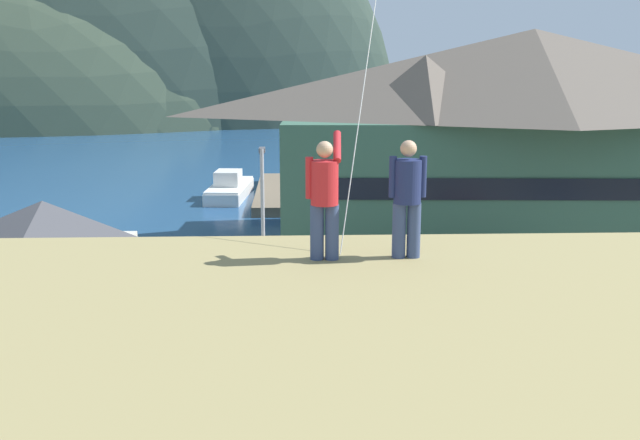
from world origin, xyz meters
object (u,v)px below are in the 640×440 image
object	(u,v)px
harbor_lodge	(529,131)
parking_light_pole	(263,214)
parked_car_front_row_end	(424,317)
parked_car_front_row_red	(224,318)
storage_shed_near_lot	(48,275)
moored_boat_wharfside	(230,188)
storage_shed_waterside	(342,204)
parked_car_back_row_left	(388,397)
person_companion	(407,195)
person_kite_flyer	(324,196)
parked_car_lone_by_shed	(538,302)
wharf_dock	(278,193)

from	to	relation	value
harbor_lodge	parking_light_pole	distance (m)	18.29
parked_car_front_row_end	parked_car_front_row_red	xyz separation A→B (m)	(-7.22, 0.15, 0.00)
storage_shed_near_lot	parked_car_front_row_red	xyz separation A→B (m)	(5.99, 0.34, -1.76)
parked_car_front_row_end	moored_boat_wharfside	bearing A→B (deg)	107.84
storage_shed_waterside	parked_car_back_row_left	bearing A→B (deg)	-90.40
parking_light_pole	person_companion	bearing A→B (deg)	-81.22
storage_shed_near_lot	person_companion	distance (m)	18.00
person_kite_flyer	parked_car_lone_by_shed	bearing A→B (deg)	60.21
parked_car_front_row_red	person_companion	distance (m)	16.41
parked_car_back_row_left	storage_shed_near_lot	bearing A→B (deg)	151.15
harbor_lodge	parking_light_pole	bearing A→B (deg)	-143.73
wharf_dock	harbor_lodge	bearing A→B (deg)	-44.14
parking_light_pole	person_kite_flyer	size ratio (longest dim) A/B	3.51
parked_car_front_row_red	person_companion	xyz separation A→B (m)	(4.18, -14.23, 7.04)
harbor_lodge	parked_car_front_row_red	bearing A→B (deg)	-135.73
parked_car_front_row_end	parking_light_pole	size ratio (longest dim) A/B	0.67
storage_shed_near_lot	parked_car_back_row_left	distance (m)	12.76
parked_car_back_row_left	parked_car_front_row_red	world-z (taller)	same
person_kite_flyer	harbor_lodge	bearing A→B (deg)	66.56
storage_shed_waterside	parking_light_pole	world-z (taller)	parking_light_pole
parking_light_pole	storage_shed_near_lot	bearing A→B (deg)	-144.92
wharf_dock	parked_car_front_row_end	bearing A→B (deg)	-78.80
parked_car_back_row_left	parking_light_pole	size ratio (longest dim) A/B	0.65
storage_shed_waterside	parked_car_front_row_end	xyz separation A→B (m)	(2.00, -14.69, -1.30)
parked_car_lone_by_shed	storage_shed_near_lot	bearing A→B (deg)	-174.89
person_companion	moored_boat_wharfside	bearing A→B (deg)	98.45
parked_car_front_row_red	parked_car_front_row_end	bearing A→B (deg)	-1.15
storage_shed_near_lot	person_kite_flyer	world-z (taller)	person_kite_flyer
harbor_lodge	parked_car_back_row_left	size ratio (longest dim) A/B	7.03
moored_boat_wharfside	parked_car_front_row_red	world-z (taller)	moored_boat_wharfside
parking_light_pole	harbor_lodge	bearing A→B (deg)	36.27
wharf_dock	person_kite_flyer	bearing A→B (deg)	-87.88
storage_shed_near_lot	parked_car_back_row_left	bearing A→B (deg)	-28.85
parked_car_front_row_end	harbor_lodge	bearing A→B (deg)	61.04
parking_light_pole	parked_car_front_row_end	bearing A→B (deg)	-39.27
storage_shed_waterside	person_kite_flyer	world-z (taller)	person_kite_flyer
storage_shed_waterside	parked_car_lone_by_shed	distance (m)	14.91
parked_car_front_row_end	parked_car_lone_by_shed	xyz separation A→B (m)	(4.64, 1.40, 0.00)
harbor_lodge	parked_car_lone_by_shed	distance (m)	15.67
person_kite_flyer	parked_car_front_row_red	bearing A→B (deg)	101.72
storage_shed_waterside	wharf_dock	world-z (taller)	storage_shed_waterside
parked_car_front_row_red	parked_car_lone_by_shed	bearing A→B (deg)	6.04
harbor_lodge	person_companion	distance (m)	31.96
storage_shed_near_lot	parked_car_front_row_end	bearing A→B (deg)	0.85
moored_boat_wharfside	parked_car_back_row_left	distance (m)	36.69
harbor_lodge	wharf_dock	world-z (taller)	harbor_lodge
wharf_dock	person_kite_flyer	distance (m)	44.55
storage_shed_near_lot	parking_light_pole	xyz separation A→B (m)	(7.24, 5.08, 1.06)
parked_car_lone_by_shed	parking_light_pole	bearing A→B (deg)	161.82
parked_car_lone_by_shed	person_kite_flyer	distance (m)	19.25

